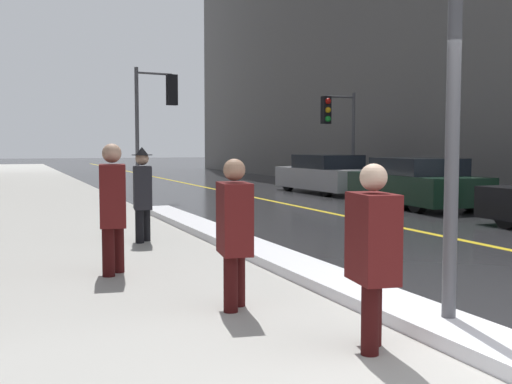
{
  "coord_description": "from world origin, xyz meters",
  "views": [
    {
      "loc": [
        -3.28,
        -3.26,
        1.62
      ],
      "look_at": [
        -0.4,
        4.0,
        1.05
      ],
      "focal_mm": 45.0,
      "sensor_mm": 36.0,
      "label": 1
    }
  ],
  "objects": [
    {
      "name": "traffic_light_near",
      "position": [
        1.03,
        15.37,
        2.79
      ],
      "size": [
        1.3,
        0.45,
        3.85
      ],
      "rotation": [
        0.0,
        0.0,
        0.16
      ],
      "color": "#515156",
      "rests_on": "ground"
    },
    {
      "name": "road_centre_stripe",
      "position": [
        4.0,
        15.0,
        0.0
      ],
      "size": [
        0.16,
        80.0,
        0.0
      ],
      "color": "gold",
      "rests_on": "ground"
    },
    {
      "name": "snow_bank_curb",
      "position": [
        0.2,
        5.62,
        0.07
      ],
      "size": [
        0.66,
        13.19,
        0.14
      ],
      "color": "white",
      "rests_on": "ground"
    },
    {
      "name": "traffic_light_far",
      "position": [
        7.06,
        15.59,
        2.43
      ],
      "size": [
        1.31,
        0.37,
        3.37
      ],
      "rotation": [
        0.0,
        0.0,
        3.23
      ],
      "color": "#515156",
      "rests_on": "ground"
    },
    {
      "name": "parked_car_silver",
      "position": [
        6.99,
        16.17,
        0.62
      ],
      "size": [
        1.86,
        4.48,
        1.3
      ],
      "rotation": [
        0.0,
        0.0,
        1.61
      ],
      "color": "#B2B2B7",
      "rests_on": "ground"
    },
    {
      "name": "pedestrian_in_glasses",
      "position": [
        -0.61,
        1.01,
        0.82
      ],
      "size": [
        0.35,
        0.71,
        1.48
      ],
      "rotation": [
        0.0,
        0.0,
        -1.72
      ],
      "color": "#340C0C",
      "rests_on": "ground"
    },
    {
      "name": "parked_car_dark_green",
      "position": [
        6.87,
        10.89,
        0.62
      ],
      "size": [
        2.09,
        4.58,
        1.29
      ],
      "rotation": [
        0.0,
        0.0,
        1.5
      ],
      "color": "black",
      "rests_on": "ground"
    },
    {
      "name": "lamp_post",
      "position": [
        0.28,
        1.19,
        2.72
      ],
      "size": [
        0.28,
        0.28,
        4.49
      ],
      "color": "#515156",
      "rests_on": "ground"
    },
    {
      "name": "pedestrian_trailing",
      "position": [
        -1.19,
        2.59,
        0.83
      ],
      "size": [
        0.35,
        0.52,
        1.49
      ],
      "rotation": [
        0.0,
        0.0,
        -1.72
      ],
      "color": "#340C0C",
      "rests_on": "ground"
    },
    {
      "name": "pedestrian_nearside",
      "position": [
        -2.02,
        4.74,
        0.91
      ],
      "size": [
        0.39,
        0.57,
        1.64
      ],
      "rotation": [
        0.0,
        0.0,
        -1.72
      ],
      "color": "#340C0C",
      "rests_on": "ground"
    },
    {
      "name": "pedestrian_with_shoulder_bag",
      "position": [
        -1.13,
        7.29,
        0.87
      ],
      "size": [
        0.35,
        0.72,
        1.59
      ],
      "rotation": [
        0.0,
        0.0,
        -1.72
      ],
      "color": "black",
      "rests_on": "ground"
    },
    {
      "name": "sidewalk_slab",
      "position": [
        -2.0,
        15.0,
        0.01
      ],
      "size": [
        4.0,
        80.0,
        0.01
      ],
      "color": "#B2AFA8",
      "rests_on": "ground"
    }
  ]
}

